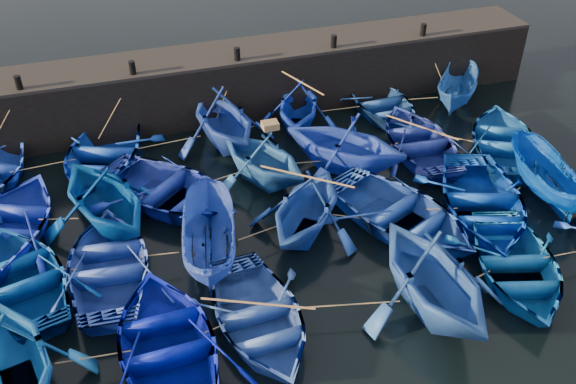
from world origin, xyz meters
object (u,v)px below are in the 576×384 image
object	(u,v)px
boat_8	(169,191)
wooden_crate	(270,125)
boat_20	(9,357)
boat_13	(23,277)

from	to	relation	value
boat_8	wooden_crate	xyz separation A→B (m)	(3.64, 0.35, 1.67)
boat_20	boat_8	bearing A→B (deg)	39.74
wooden_crate	boat_13	bearing A→B (deg)	-159.14
wooden_crate	boat_8	bearing A→B (deg)	-174.48
boat_20	wooden_crate	bearing A→B (deg)	25.11
wooden_crate	boat_20	bearing A→B (deg)	-141.58
boat_13	boat_20	distance (m)	3.55
boat_8	wooden_crate	world-z (taller)	wooden_crate
boat_8	wooden_crate	bearing A→B (deg)	-35.31
boat_8	boat_20	size ratio (longest dim) A/B	1.26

